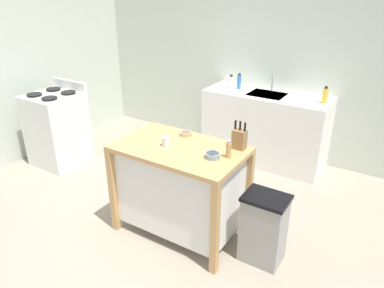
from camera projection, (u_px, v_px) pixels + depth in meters
The scene contains 16 objects.
ground_plane at pixel (157, 234), 3.42m from camera, with size 6.08×6.08×0.00m, color gray.
wall_back at pixel (262, 56), 4.69m from camera, with size 5.08×0.10×2.60m, color silver.
wall_left at pixel (40, 54), 4.79m from camera, with size 0.10×2.95×2.60m, color beige.
kitchen_island at pixel (180, 185), 3.29m from camera, with size 1.13×0.70×0.88m.
knife_block at pixel (239, 139), 3.06m from camera, with size 0.11×0.09×0.25m.
bowl_ceramic_small at pixel (212, 155), 2.93m from camera, with size 0.13×0.13×0.04m.
bowl_ceramic_wide at pixel (186, 134), 3.35m from camera, with size 0.11×0.11×0.03m.
drinking_cup at pixel (166, 141), 3.13m from camera, with size 0.07×0.07×0.09m.
pepper_grinder at pixel (229, 149), 2.91m from camera, with size 0.04×0.04×0.16m.
trash_bin at pixel (264, 228), 3.00m from camera, with size 0.36×0.28×0.63m.
sink_counter at pixel (265, 128), 4.65m from camera, with size 1.55×0.60×0.92m.
sink_faucet at pixel (272, 83), 4.53m from camera, with size 0.02×0.02×0.22m.
bottle_spray_cleaner at pixel (239, 82), 4.63m from camera, with size 0.05×0.05×0.20m.
bottle_hand_soap at pixel (231, 82), 4.65m from camera, with size 0.06×0.06×0.18m.
bottle_dish_soap at pixel (325, 95), 4.09m from camera, with size 0.06×0.06×0.20m.
stove at pixel (57, 128), 4.62m from camera, with size 0.60×0.60×1.04m.
Camera 1 is at (1.75, -2.15, 2.20)m, focal length 33.68 mm.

